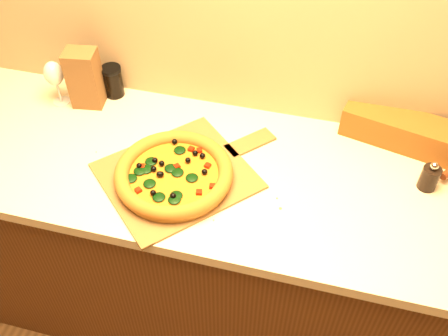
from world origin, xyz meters
TOP-DOWN VIEW (x-y plane):
  - cabinet at (0.00, 1.43)m, footprint 2.80×0.65m
  - countertop at (0.00, 1.43)m, footprint 2.84×0.68m
  - pizza_peel at (-0.13, 1.37)m, footprint 0.59×0.59m
  - pizza at (-0.15, 1.34)m, footprint 0.37×0.37m
  - bottle_cap at (-0.12, 1.25)m, footprint 0.03×0.03m
  - pepper_grinder at (0.62, 1.51)m, footprint 0.06×0.06m
  - bread_bag at (0.53, 1.70)m, footprint 0.40×0.21m
  - wine_glass at (-0.68, 1.61)m, footprint 0.07×0.07m
  - paper_bag at (-0.57, 1.63)m, footprint 0.12×0.10m
  - dark_jar at (-0.50, 1.70)m, footprint 0.07×0.07m

SIDE VIEW (x-z plane):
  - cabinet at x=0.00m, z-range 0.00..0.86m
  - countertop at x=0.00m, z-range 0.86..0.90m
  - bottle_cap at x=-0.12m, z-range 0.90..0.91m
  - pizza_peel at x=-0.13m, z-range 0.90..0.91m
  - pizza at x=-0.15m, z-range 0.91..0.96m
  - pepper_grinder at x=0.62m, z-range 0.89..1.00m
  - bread_bag at x=0.53m, z-range 0.90..1.00m
  - dark_jar at x=-0.50m, z-range 0.90..1.02m
  - paper_bag at x=-0.57m, z-range 0.90..1.12m
  - wine_glass at x=-0.68m, z-range 0.94..1.11m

